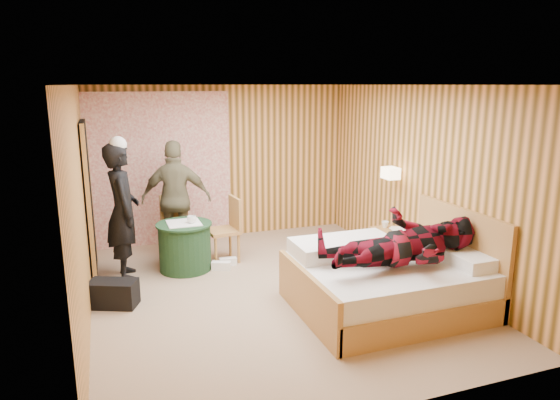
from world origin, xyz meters
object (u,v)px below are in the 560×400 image
object	(u,v)px
wall_lamp	(391,173)
chair_far	(177,221)
bed	(389,281)
woman_standing	(123,212)
nightstand	(389,247)
chair_near	(228,224)
man_on_bed	(405,230)
man_at_table	(176,199)
round_table	(185,246)
duffel_bag	(113,294)

from	to	relation	value
wall_lamp	chair_far	distance (m)	3.18
bed	woman_standing	bearing A→B (deg)	144.54
nightstand	woman_standing	size ratio (longest dim) A/B	0.29
chair_near	woman_standing	world-z (taller)	woman_standing
bed	chair_far	world-z (taller)	bed
nightstand	bed	bearing A→B (deg)	-122.04
wall_lamp	man_on_bed	size ratio (longest dim) A/B	0.15
man_at_table	woman_standing	bearing A→B (deg)	53.57
round_table	man_at_table	distance (m)	0.82
chair_far	chair_near	bearing A→B (deg)	-44.03
wall_lamp	bed	xyz separation A→B (m)	(-0.80, -1.33, -0.98)
wall_lamp	bed	size ratio (longest dim) A/B	0.13
chair_far	man_on_bed	bearing A→B (deg)	-63.95
chair_near	man_at_table	size ratio (longest dim) A/B	0.54
wall_lamp	woman_standing	distance (m)	3.66
duffel_bag	man_on_bed	size ratio (longest dim) A/B	0.30
nightstand	round_table	xyz separation A→B (m)	(-2.75, 0.78, 0.07)
nightstand	man_on_bed	xyz separation A→B (m)	(-0.73, -1.44, 0.72)
chair_near	duffel_bag	size ratio (longest dim) A/B	1.73
chair_near	man_on_bed	distance (m)	2.77
woman_standing	man_at_table	world-z (taller)	woman_standing
chair_near	woman_standing	bearing A→B (deg)	-89.74
bed	chair_near	size ratio (longest dim) A/B	2.17
wall_lamp	nightstand	xyz separation A→B (m)	(-0.04, -0.12, -1.04)
nightstand	woman_standing	xyz separation A→B (m)	(-3.53, 0.77, 0.63)
man_on_bed	man_at_table	bearing A→B (deg)	125.34
wall_lamp	chair_far	xyz separation A→B (m)	(-2.81, 1.27, -0.76)
wall_lamp	chair_near	xyz separation A→B (m)	(-2.14, 0.82, -0.76)
woman_standing	round_table	bearing A→B (deg)	-92.62
nightstand	round_table	distance (m)	2.86
chair_near	woman_standing	xyz separation A→B (m)	(-1.44, -0.17, 0.35)
chair_far	round_table	bearing A→B (deg)	-98.42
bed	nightstand	bearing A→B (deg)	57.96
wall_lamp	man_at_table	bearing A→B (deg)	155.13
chair_far	man_on_bed	size ratio (longest dim) A/B	0.53
bed	chair_far	size ratio (longest dim) A/B	2.18
bed	round_table	distance (m)	2.82
round_table	man_at_table	bearing A→B (deg)	90.00
duffel_bag	man_at_table	bearing A→B (deg)	80.80
man_on_bed	round_table	bearing A→B (deg)	132.37
round_table	chair_near	distance (m)	0.70
bed	nightstand	size ratio (longest dim) A/B	3.84
man_at_table	man_on_bed	distance (m)	3.50
round_table	duffel_bag	xyz separation A→B (m)	(-0.98, -0.90, -0.19)
man_on_bed	bed	bearing A→B (deg)	96.67
chair_near	man_on_bed	bearing A→B (deg)	23.69
bed	man_on_bed	xyz separation A→B (m)	(0.03, -0.23, 0.66)
bed	chair_near	xyz separation A→B (m)	(-1.34, 2.14, 0.22)
woman_standing	man_on_bed	xyz separation A→B (m)	(2.80, -2.21, 0.08)
round_table	wall_lamp	bearing A→B (deg)	-13.30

